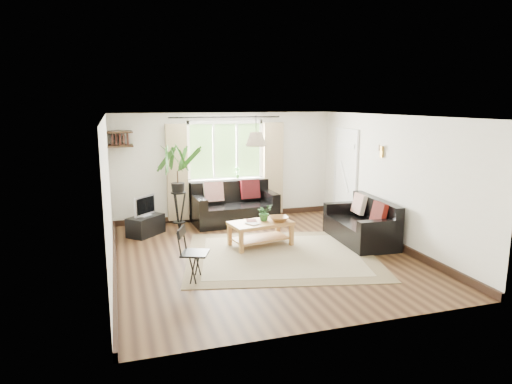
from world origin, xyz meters
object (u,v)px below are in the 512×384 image
object	(u,v)px
sofa_back	(235,204)
coffee_table	(261,234)
palm_stand	(178,189)
tv_stand	(146,225)
sofa_right	(360,222)
folding_chair	(195,254)

from	to	relation	value
sofa_back	coffee_table	bearing A→B (deg)	-91.87
sofa_back	palm_stand	size ratio (longest dim) A/B	1.01
tv_stand	sofa_right	bearing A→B (deg)	-68.47
palm_stand	tv_stand	bearing A→B (deg)	-174.80
tv_stand	folding_chair	size ratio (longest dim) A/B	0.90
tv_stand	folding_chair	xyz separation A→B (m)	(0.55, -2.64, 0.21)
folding_chair	coffee_table	bearing A→B (deg)	-26.18
tv_stand	palm_stand	world-z (taller)	palm_stand
coffee_table	tv_stand	xyz separation A→B (m)	(-1.99, 1.35, -0.03)
sofa_right	sofa_back	bearing A→B (deg)	-133.11
sofa_back	sofa_right	xyz separation A→B (m)	(1.94, -2.02, -0.03)
palm_stand	folding_chair	bearing A→B (deg)	-92.75
coffee_table	folding_chair	distance (m)	1.94
sofa_back	palm_stand	bearing A→B (deg)	-169.78
sofa_right	folding_chair	xyz separation A→B (m)	(-3.34, -1.00, 0.02)
sofa_right	tv_stand	world-z (taller)	sofa_right
coffee_table	palm_stand	size ratio (longest dim) A/B	0.63
sofa_back	coffee_table	size ratio (longest dim) A/B	1.60
sofa_back	folding_chair	bearing A→B (deg)	-118.21
coffee_table	folding_chair	world-z (taller)	folding_chair
sofa_back	tv_stand	distance (m)	1.99
tv_stand	palm_stand	xyz separation A→B (m)	(0.68, 0.06, 0.70)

